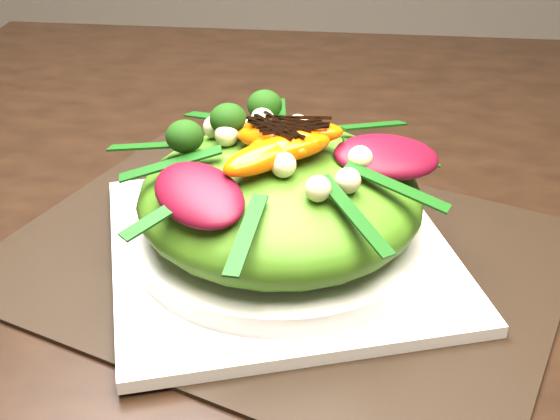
# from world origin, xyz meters

# --- Properties ---
(placemat) EXTENTS (0.53, 0.46, 0.00)m
(placemat) POSITION_xyz_m (-0.31, -0.15, 0.75)
(placemat) COLOR black
(placemat) RESTS_ON dining_table
(plate_base) EXTENTS (0.34, 0.34, 0.01)m
(plate_base) POSITION_xyz_m (-0.31, -0.15, 0.76)
(plate_base) COLOR silver
(plate_base) RESTS_ON placemat
(salad_bowl) EXTENTS (0.30, 0.30, 0.02)m
(salad_bowl) POSITION_xyz_m (-0.31, -0.15, 0.77)
(salad_bowl) COLOR silver
(salad_bowl) RESTS_ON plate_base
(lettuce_mound) EXTENTS (0.29, 0.29, 0.08)m
(lettuce_mound) POSITION_xyz_m (-0.31, -0.15, 0.81)
(lettuce_mound) COLOR #437215
(lettuce_mound) RESTS_ON salad_bowl
(radicchio_leaf) EXTENTS (0.09, 0.07, 0.02)m
(radicchio_leaf) POSITION_xyz_m (-0.23, -0.14, 0.84)
(radicchio_leaf) COLOR #490715
(radicchio_leaf) RESTS_ON lettuce_mound
(orange_segment) EXTENTS (0.07, 0.04, 0.02)m
(orange_segment) POSITION_xyz_m (-0.31, -0.13, 0.85)
(orange_segment) COLOR #E04503
(orange_segment) RESTS_ON lettuce_mound
(broccoli_floret) EXTENTS (0.05, 0.05, 0.04)m
(broccoli_floret) POSITION_xyz_m (-0.36, -0.13, 0.86)
(broccoli_floret) COLOR #0C3309
(broccoli_floret) RESTS_ON lettuce_mound
(macadamia_nut) EXTENTS (0.02, 0.02, 0.02)m
(macadamia_nut) POSITION_xyz_m (-0.28, -0.19, 0.85)
(macadamia_nut) COLOR beige
(macadamia_nut) RESTS_ON lettuce_mound
(balsamic_drizzle) EXTENTS (0.05, 0.01, 0.00)m
(balsamic_drizzle) POSITION_xyz_m (-0.31, -0.13, 0.87)
(balsamic_drizzle) COLOR black
(balsamic_drizzle) RESTS_ON orange_segment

